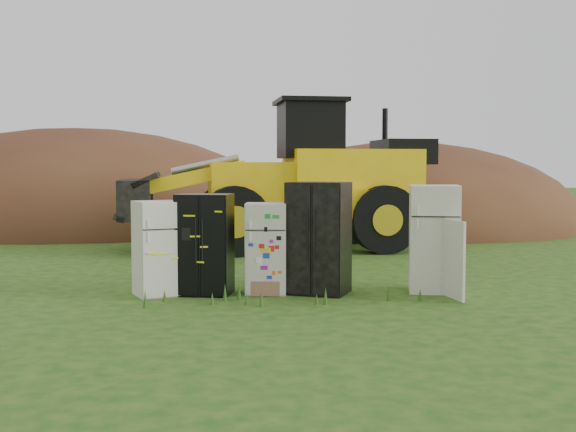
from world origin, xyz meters
The scene contains 9 objects.
ground centered at (0.00, 0.00, 0.00)m, with size 120.00×120.00×0.00m, color #1A4A13.
fridge_leftmost centered at (-2.44, 0.00, 0.81)m, with size 0.72×0.69×1.62m, color white, non-canonical shape.
fridge_black_side centered at (-1.63, 0.04, 0.87)m, with size 0.91×0.72×1.74m, color black, non-canonical shape.
fridge_sticker centered at (-0.56, 0.04, 0.79)m, with size 0.70×0.65×1.58m, color silver, non-canonical shape.
fridge_dark_mid centered at (0.35, -0.02, 0.97)m, with size 0.99×0.81×1.94m, color black, non-canonical shape.
fridge_open_door centered at (2.40, -0.03, 0.94)m, with size 0.85×0.79×1.89m, color white, non-canonical shape.
wheel_loader centered at (-0.02, 6.70, 2.00)m, with size 8.26×3.35×3.99m, color yellow, non-canonical shape.
dirt_mound_right centered at (4.87, 12.24, 0.00)m, with size 12.82×9.40×6.13m, color #482417.
dirt_mound_left centered at (-6.64, 14.21, 0.00)m, with size 15.49×11.62×7.20m, color #482417.
Camera 1 is at (-1.25, -12.43, 2.21)m, focal length 45.00 mm.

